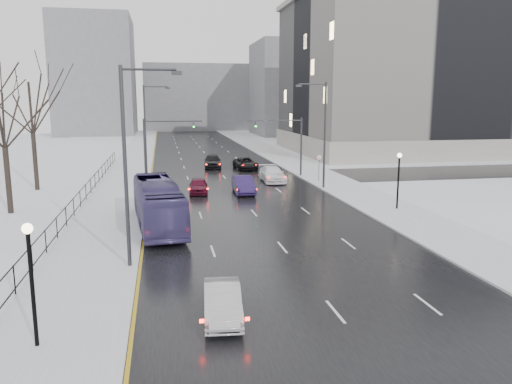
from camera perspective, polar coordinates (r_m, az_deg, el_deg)
road at (r=65.69m, az=-4.82°, el=3.14°), size 16.00×150.00×0.04m
cross_road at (r=53.89m, az=-3.51°, el=1.54°), size 130.00×10.00×0.04m
sidewalk_left at (r=65.47m, az=-14.01°, el=2.89°), size 5.00×150.00×0.16m
sidewalk_right at (r=67.55m, az=4.09°, el=3.40°), size 5.00×150.00×0.16m
park_strip at (r=66.72m, az=-22.18°, el=2.54°), size 14.00×150.00×0.12m
tree_park_d at (r=41.27m, az=-26.19°, el=-2.32°), size 8.75×8.75×12.50m
tree_park_e at (r=50.88m, az=-23.69°, el=0.11°), size 9.45×9.45×13.50m
iron_fence at (r=36.19m, az=-20.63°, el=-2.11°), size 0.06×70.00×1.30m
streetlight_r_mid at (r=47.27m, az=7.61°, el=7.05°), size 2.95×0.25×10.00m
streetlight_l_near at (r=25.03m, az=-14.24°, el=3.83°), size 2.95×0.25×10.00m
streetlight_l_far at (r=56.91m, az=-12.34°, el=7.47°), size 2.95×0.25×10.00m
lamppost_l at (r=18.22m, az=-24.37°, el=-7.83°), size 0.36×0.36×4.28m
lamppost_r_mid at (r=39.39m, az=15.99°, el=2.15°), size 0.36×0.36×4.28m
mast_signal_right at (r=54.79m, az=4.11°, el=5.99°), size 6.10×0.33×6.50m
mast_signal_left at (r=53.00m, az=-11.48°, el=5.65°), size 6.10×0.33×6.50m
no_uturn_sign at (r=51.67m, az=7.23°, el=3.65°), size 0.60×0.06×2.70m
civic_building at (r=87.40m, az=18.16°, el=11.83°), size 41.00×31.00×24.80m
bldg_far_right at (r=124.74m, az=5.56°, el=11.64°), size 24.00×20.00×22.00m
bldg_far_left at (r=130.86m, az=-17.84°, el=12.46°), size 18.00×22.00×28.00m
bldg_far_center at (r=145.21m, az=-6.59°, el=10.66°), size 30.00×18.00×18.00m
sedan_left_near at (r=19.79m, az=-3.85°, el=-12.36°), size 1.71×4.12×1.33m
bus at (r=33.66m, az=-11.14°, el=-1.37°), size 3.68×11.27×3.08m
sedan_center_near at (r=45.38m, az=-6.60°, el=0.72°), size 1.93×4.19×1.39m
sedan_right_near at (r=45.03m, az=-1.45°, el=0.83°), size 1.75×4.81×1.58m
sedan_right_cross at (r=60.87m, az=-1.21°, el=3.28°), size 2.68×5.24×1.41m
sedan_right_far at (r=51.58m, az=1.87°, el=2.05°), size 2.21×5.38×1.56m
sedan_center_far at (r=62.31m, az=-4.98°, el=3.55°), size 2.41×5.17×1.71m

